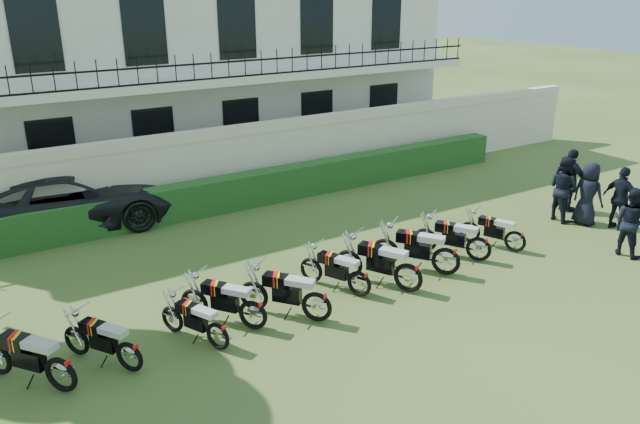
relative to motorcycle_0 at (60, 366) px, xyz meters
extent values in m
plane|color=#385020|center=(6.25, -0.54, -0.51)|extent=(100.00, 100.00, 0.00)
cube|color=beige|center=(6.25, 7.46, 0.49)|extent=(30.00, 0.30, 2.00)
cube|color=beige|center=(6.25, 7.46, 1.64)|extent=(30.00, 0.35, 0.30)
cube|color=#1C4117|center=(7.25, 6.66, -0.01)|extent=(18.00, 0.60, 1.00)
cube|color=silver|center=(6.25, 13.46, 2.99)|extent=(20.00, 8.00, 7.00)
cube|color=silver|center=(6.25, 8.76, 2.99)|extent=(20.00, 1.40, 0.25)
cube|color=black|center=(6.25, 8.11, 3.59)|extent=(20.00, 0.05, 0.05)
cube|color=black|center=(6.25, 8.11, 3.14)|extent=(20.00, 0.05, 0.05)
cube|color=black|center=(1.75, 9.48, 1.09)|extent=(1.30, 0.12, 2.20)
cube|color=black|center=(1.75, 9.48, 4.59)|extent=(1.30, 0.12, 2.20)
cube|color=black|center=(4.75, 9.48, 1.09)|extent=(1.30, 0.12, 2.20)
cube|color=black|center=(4.75, 9.48, 4.59)|extent=(1.30, 0.12, 2.20)
cube|color=black|center=(7.75, 9.48, 1.09)|extent=(1.30, 0.12, 2.20)
cube|color=black|center=(7.75, 9.48, 4.59)|extent=(1.30, 0.12, 2.20)
cube|color=black|center=(10.75, 9.48, 1.09)|extent=(1.30, 0.12, 2.20)
cube|color=black|center=(10.75, 9.48, 4.59)|extent=(1.30, 0.12, 2.20)
cube|color=black|center=(13.75, 9.48, 1.09)|extent=(1.30, 0.12, 2.20)
cube|color=black|center=(13.75, 9.48, 4.59)|extent=(1.30, 0.12, 2.20)
torus|color=black|center=(0.42, -0.54, -0.19)|extent=(0.47, 0.57, 0.64)
torus|color=black|center=(-0.42, 0.55, -0.19)|extent=(0.47, 0.57, 0.64)
cube|color=black|center=(0.03, -0.04, -0.03)|extent=(0.50, 0.58, 0.32)
cube|color=black|center=(-0.12, 0.15, 0.25)|extent=(0.51, 0.54, 0.23)
cube|color=red|center=(-0.12, 0.15, 0.26)|extent=(0.22, 0.29, 0.24)
cube|color=yellow|center=(-0.08, 0.10, 0.26)|extent=(0.20, 0.27, 0.24)
cube|color=#B3B3B3|center=(0.20, -0.27, 0.30)|extent=(0.55, 0.61, 0.13)
cylinder|color=silver|center=(-0.32, 0.42, 0.57)|extent=(0.52, 0.41, 0.03)
torus|color=black|center=(1.44, -0.52, -0.23)|extent=(0.38, 0.53, 0.57)
torus|color=black|center=(0.78, 0.50, -0.23)|extent=(0.38, 0.53, 0.57)
cube|color=black|center=(1.13, -0.05, -0.08)|extent=(0.42, 0.52, 0.28)
cube|color=black|center=(1.02, 0.13, 0.17)|extent=(0.43, 0.49, 0.21)
cube|color=red|center=(1.02, 0.13, 0.18)|extent=(0.21, 0.25, 0.21)
cube|color=yellow|center=(1.05, 0.08, 0.18)|extent=(0.19, 0.23, 0.21)
cube|color=#B3B3B3|center=(1.27, -0.26, 0.20)|extent=(0.47, 0.55, 0.11)
cylinder|color=silver|center=(0.86, 0.38, 0.45)|extent=(0.49, 0.33, 0.03)
torus|color=black|center=(2.92, -0.69, -0.24)|extent=(0.30, 0.52, 0.54)
torus|color=black|center=(2.43, 0.35, -0.24)|extent=(0.30, 0.52, 0.54)
cube|color=black|center=(2.69, -0.21, -0.11)|extent=(0.35, 0.51, 0.26)
cube|color=black|center=(2.60, -0.03, 0.13)|extent=(0.38, 0.46, 0.19)
cube|color=red|center=(2.60, -0.03, 0.14)|extent=(0.22, 0.22, 0.20)
cube|color=yellow|center=(2.63, -0.08, 0.14)|extent=(0.20, 0.20, 0.20)
cube|color=#B3B3B3|center=(2.79, -0.43, 0.17)|extent=(0.40, 0.53, 0.11)
cylinder|color=silver|center=(2.48, 0.23, 0.39)|extent=(0.49, 0.25, 0.03)
torus|color=black|center=(3.92, -0.40, -0.20)|extent=(0.44, 0.54, 0.61)
torus|color=black|center=(3.14, 0.65, -0.20)|extent=(0.44, 0.54, 0.61)
cube|color=black|center=(3.56, 0.08, -0.05)|extent=(0.48, 0.55, 0.30)
cube|color=black|center=(3.42, 0.27, 0.22)|extent=(0.48, 0.52, 0.22)
cube|color=red|center=(3.42, 0.27, 0.23)|extent=(0.22, 0.27, 0.23)
cube|color=yellow|center=(3.46, 0.22, 0.23)|extent=(0.19, 0.25, 0.23)
cube|color=#B3B3B3|center=(3.72, -0.13, 0.26)|extent=(0.52, 0.59, 0.12)
cylinder|color=silver|center=(3.23, 0.53, 0.52)|extent=(0.50, 0.38, 0.03)
torus|color=black|center=(5.15, -0.82, -0.19)|extent=(0.47, 0.56, 0.64)
torus|color=black|center=(4.30, 0.26, -0.19)|extent=(0.47, 0.56, 0.64)
cube|color=black|center=(4.76, -0.32, -0.03)|extent=(0.51, 0.57, 0.32)
cube|color=black|center=(4.61, -0.13, 0.25)|extent=(0.51, 0.54, 0.23)
cube|color=red|center=(4.61, -0.13, 0.26)|extent=(0.22, 0.29, 0.24)
cube|color=yellow|center=(4.65, -0.18, 0.26)|extent=(0.19, 0.27, 0.24)
cube|color=#B3B3B3|center=(4.93, -0.55, 0.29)|extent=(0.56, 0.61, 0.13)
cylinder|color=silver|center=(4.40, 0.13, 0.57)|extent=(0.52, 0.41, 0.03)
torus|color=black|center=(6.32, -0.41, -0.22)|extent=(0.32, 0.56, 0.58)
torus|color=black|center=(5.80, 0.71, -0.22)|extent=(0.32, 0.56, 0.58)
cube|color=black|center=(6.08, 0.10, -0.08)|extent=(0.37, 0.55, 0.28)
cube|color=black|center=(5.99, 0.30, 0.18)|extent=(0.40, 0.49, 0.21)
cube|color=red|center=(5.99, 0.30, 0.19)|extent=(0.24, 0.23, 0.22)
cube|color=yellow|center=(6.01, 0.25, 0.19)|extent=(0.22, 0.21, 0.22)
cube|color=#B3B3B3|center=(6.19, -0.13, 0.22)|extent=(0.43, 0.57, 0.11)
cylinder|color=silver|center=(5.86, 0.58, 0.46)|extent=(0.53, 0.27, 0.03)
torus|color=black|center=(7.40, -0.89, -0.17)|extent=(0.41, 0.64, 0.67)
torus|color=black|center=(6.72, 0.37, -0.17)|extent=(0.41, 0.64, 0.67)
cube|color=black|center=(7.08, -0.31, -0.01)|extent=(0.46, 0.63, 0.33)
cube|color=black|center=(6.96, -0.09, 0.29)|extent=(0.49, 0.57, 0.24)
cube|color=red|center=(6.96, -0.09, 0.30)|extent=(0.26, 0.28, 0.25)
cube|color=yellow|center=(7.00, -0.15, 0.30)|extent=(0.24, 0.26, 0.25)
cube|color=#B3B3B3|center=(7.22, -0.57, 0.33)|extent=(0.52, 0.66, 0.13)
cylinder|color=silver|center=(6.80, 0.22, 0.62)|extent=(0.60, 0.34, 0.03)
torus|color=black|center=(8.75, -0.64, -0.17)|extent=(0.48, 0.60, 0.67)
torus|color=black|center=(7.91, 0.51, -0.17)|extent=(0.48, 0.60, 0.67)
cube|color=black|center=(8.36, -0.11, -0.01)|extent=(0.52, 0.61, 0.33)
cube|color=black|center=(8.21, 0.09, 0.29)|extent=(0.52, 0.57, 0.24)
cube|color=red|center=(8.21, 0.09, 0.30)|extent=(0.24, 0.30, 0.25)
cube|color=yellow|center=(8.25, 0.04, 0.30)|extent=(0.21, 0.28, 0.25)
cube|color=#B3B3B3|center=(8.54, -0.35, 0.33)|extent=(0.57, 0.65, 0.13)
cylinder|color=silver|center=(8.00, 0.38, 0.62)|extent=(0.55, 0.42, 0.03)
torus|color=black|center=(9.87, -0.48, -0.20)|extent=(0.41, 0.57, 0.62)
torus|color=black|center=(9.16, 0.64, -0.20)|extent=(0.41, 0.57, 0.62)
cube|color=black|center=(9.54, 0.04, -0.05)|extent=(0.45, 0.57, 0.30)
cube|color=black|center=(9.42, 0.23, 0.23)|extent=(0.47, 0.53, 0.22)
cube|color=red|center=(9.42, 0.23, 0.24)|extent=(0.23, 0.27, 0.23)
cube|color=yellow|center=(9.45, 0.18, 0.24)|extent=(0.21, 0.25, 0.23)
cube|color=#B3B3B3|center=(9.69, -0.20, 0.27)|extent=(0.50, 0.60, 0.12)
cylinder|color=silver|center=(9.24, 0.51, 0.53)|extent=(0.53, 0.35, 0.03)
torus|color=black|center=(10.95, -0.53, -0.24)|extent=(0.30, 0.53, 0.55)
torus|color=black|center=(10.46, 0.54, -0.24)|extent=(0.30, 0.53, 0.55)
cube|color=black|center=(10.72, -0.04, -0.10)|extent=(0.35, 0.52, 0.27)
cube|color=black|center=(10.64, 0.15, 0.14)|extent=(0.38, 0.47, 0.20)
cube|color=red|center=(10.64, 0.15, 0.15)|extent=(0.22, 0.22, 0.21)
cube|color=yellow|center=(10.66, 0.10, 0.15)|extent=(0.21, 0.20, 0.21)
cube|color=#B3B3B3|center=(10.83, -0.26, 0.18)|extent=(0.40, 0.54, 0.11)
cylinder|color=silver|center=(10.52, 0.41, 0.41)|extent=(0.50, 0.25, 0.03)
imported|color=black|center=(1.65, 7.63, 0.29)|extent=(5.93, 3.07, 1.60)
imported|color=black|center=(12.95, -1.53, 0.37)|extent=(0.72, 0.89, 1.74)
imported|color=black|center=(14.31, -0.37, 0.37)|extent=(0.45, 1.03, 1.75)
imported|color=black|center=(13.89, 0.34, 0.38)|extent=(0.65, 0.92, 1.77)
imported|color=black|center=(13.58, 0.92, 0.42)|extent=(0.79, 0.97, 1.86)
imported|color=black|center=(14.36, 1.30, 0.43)|extent=(0.45, 1.09, 1.86)
camera|label=1|loc=(-0.97, -9.53, 5.86)|focal=35.00mm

